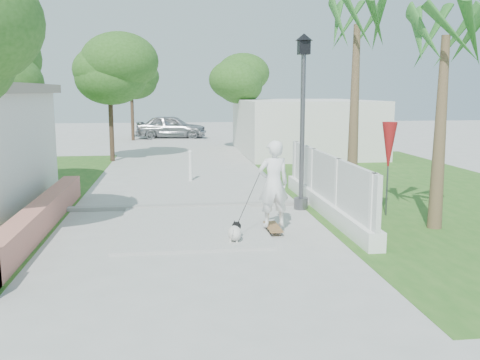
{
  "coord_description": "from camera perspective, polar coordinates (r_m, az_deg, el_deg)",
  "views": [
    {
      "loc": [
        -0.39,
        -7.78,
        3.03
      ],
      "look_at": [
        1.08,
        3.71,
        1.1
      ],
      "focal_mm": 40.0,
      "sensor_mm": 36.0,
      "label": 1
    }
  ],
  "objects": [
    {
      "name": "ground",
      "position": [
        8.36,
        -4.2,
        -11.83
      ],
      "size": [
        90.0,
        90.0,
        0.0
      ],
      "primitive_type": "plane",
      "color": "#B7B7B2",
      "rests_on": "ground"
    },
    {
      "name": "path_strip",
      "position": [
        27.94,
        -6.43,
        3.24
      ],
      "size": [
        3.2,
        36.0,
        0.06
      ],
      "primitive_type": "cube",
      "color": "#B7B7B2",
      "rests_on": "ground"
    },
    {
      "name": "curb",
      "position": [
        14.1,
        -5.53,
        -2.78
      ],
      "size": [
        6.5,
        0.25,
        0.1
      ],
      "primitive_type": "cube",
      "color": "#999993",
      "rests_on": "ground"
    },
    {
      "name": "grass_right",
      "position": [
        17.68,
        17.56,
        -0.83
      ],
      "size": [
        8.0,
        20.0,
        0.01
      ],
      "primitive_type": "cube",
      "color": "#295D1D",
      "rests_on": "ground"
    },
    {
      "name": "pink_wall",
      "position": [
        12.01,
        -21.15,
        -4.27
      ],
      "size": [
        0.45,
        8.2,
        0.8
      ],
      "color": "tan",
      "rests_on": "ground"
    },
    {
      "name": "lattice_fence",
      "position": [
        13.56,
        9.09,
        -1.22
      ],
      "size": [
        0.35,
        7.0,
        1.5
      ],
      "color": "white",
      "rests_on": "ground"
    },
    {
      "name": "building_right",
      "position": [
        26.61,
        6.68,
        5.67
      ],
      "size": [
        6.0,
        8.0,
        2.6
      ],
      "primitive_type": "cube",
      "color": "silver",
      "rests_on": "ground"
    },
    {
      "name": "street_lamp",
      "position": [
        13.69,
        6.69,
        6.87
      ],
      "size": [
        0.44,
        0.44,
        4.44
      ],
      "color": "#59595E",
      "rests_on": "ground"
    },
    {
      "name": "bollard",
      "position": [
        17.96,
        -5.32,
        1.59
      ],
      "size": [
        0.14,
        0.14,
        1.09
      ],
      "color": "white",
      "rests_on": "ground"
    },
    {
      "name": "patio_umbrella",
      "position": [
        13.4,
        15.59,
        3.36
      ],
      "size": [
        0.36,
        0.36,
        2.3
      ],
      "color": "#59595E",
      "rests_on": "ground"
    },
    {
      "name": "tree_path_left",
      "position": [
        23.91,
        -13.74,
        11.09
      ],
      "size": [
        3.4,
        3.4,
        5.23
      ],
      "color": "#4C3826",
      "rests_on": "ground"
    },
    {
      "name": "tree_path_right",
      "position": [
        28.0,
        0.15,
        10.42
      ],
      "size": [
        3.0,
        3.0,
        4.79
      ],
      "color": "#4C3826",
      "rests_on": "ground"
    },
    {
      "name": "tree_path_far",
      "position": [
        33.85,
        -11.51,
        10.62
      ],
      "size": [
        3.2,
        3.2,
        5.17
      ],
      "color": "#4C3826",
      "rests_on": "ground"
    },
    {
      "name": "palm_far",
      "position": [
        15.19,
        12.35,
        14.74
      ],
      "size": [
        1.8,
        1.8,
        5.3
      ],
      "color": "brown",
      "rests_on": "ground"
    },
    {
      "name": "palm_near",
      "position": [
        12.44,
        21.05,
        13.1
      ],
      "size": [
        1.8,
        1.8,
        4.7
      ],
      "color": "brown",
      "rests_on": "ground"
    },
    {
      "name": "skateboarder",
      "position": [
        11.38,
        2.37,
        -1.11
      ],
      "size": [
        1.31,
        1.12,
        2.0
      ],
      "rotation": [
        0.0,
        0.0,
        3.26
      ],
      "color": "olive",
      "rests_on": "ground"
    },
    {
      "name": "dog",
      "position": [
        10.8,
        -0.55,
        -5.57
      ],
      "size": [
        0.4,
        0.6,
        0.43
      ],
      "rotation": [
        0.0,
        0.0,
        -0.3
      ],
      "color": "silver",
      "rests_on": "ground"
    },
    {
      "name": "parked_car",
      "position": [
        34.82,
        -7.33,
        5.65
      ],
      "size": [
        4.65,
        2.37,
        1.52
      ],
      "primitive_type": "imported",
      "rotation": [
        0.0,
        0.0,
        1.44
      ],
      "color": "#A2A5A9",
      "rests_on": "ground"
    }
  ]
}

